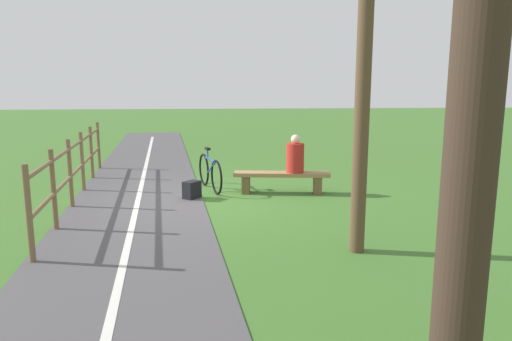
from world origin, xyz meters
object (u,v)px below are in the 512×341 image
bicycle (210,172)px  tree_far_right (364,81)px  person_seated (295,156)px  backpack (192,190)px  tree_by_path (474,55)px  bench (282,178)px

bicycle → tree_far_right: tree_far_right is taller
person_seated → bicycle: size_ratio=0.48×
person_seated → bicycle: bearing=-9.0°
backpack → person_seated: bearing=-172.4°
bicycle → backpack: bearing=-39.8°
backpack → tree_by_path: bearing=107.2°
bench → bicycle: bearing=-10.6°
bicycle → tree_by_path: 7.64m
bench → tree_far_right: size_ratio=0.39×
backpack → tree_far_right: 4.51m
bicycle → tree_by_path: tree_by_path is taller
person_seated → tree_by_path: tree_by_path is taller
person_seated → tree_by_path: size_ratio=0.15×
person_seated → bicycle: (1.77, -0.55, -0.40)m
bicycle → bench: bearing=55.1°
bicycle → tree_by_path: bearing=-3.6°
bicycle → backpack: 0.93m
tree_far_right → tree_by_path: size_ratio=1.01×
bench → tree_far_right: tree_far_right is taller
bench → backpack: 1.89m
bench → tree_by_path: 7.00m
bench → person_seated: (-0.27, 0.04, 0.46)m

